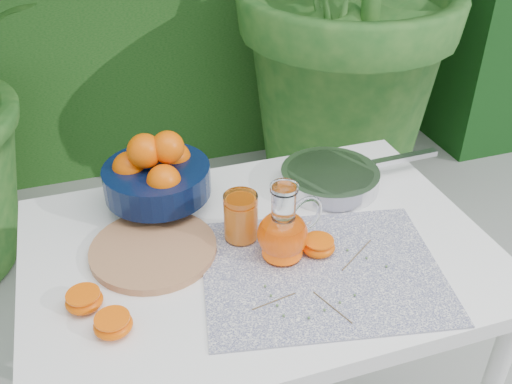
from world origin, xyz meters
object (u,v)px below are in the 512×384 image
object	(u,v)px
white_table	(259,275)
cutting_board	(153,249)
juice_pitcher	(284,232)
fruit_bowl	(156,173)
saute_pan	(331,177)

from	to	relation	value
white_table	cutting_board	world-z (taller)	cutting_board
white_table	juice_pitcher	size ratio (longest dim) A/B	5.69
cutting_board	fruit_bowl	size ratio (longest dim) A/B	0.98
fruit_bowl	juice_pitcher	size ratio (longest dim) A/B	1.58
fruit_bowl	saute_pan	xyz separation A→B (m)	(0.43, -0.05, -0.06)
cutting_board	saute_pan	world-z (taller)	saute_pan
cutting_board	saute_pan	distance (m)	0.49
white_table	fruit_bowl	bearing A→B (deg)	128.17
fruit_bowl	saute_pan	distance (m)	0.43
juice_pitcher	saute_pan	bearing A→B (deg)	46.25
fruit_bowl	saute_pan	bearing A→B (deg)	-6.63
cutting_board	juice_pitcher	size ratio (longest dim) A/B	1.54
white_table	juice_pitcher	world-z (taller)	juice_pitcher
fruit_bowl	cutting_board	bearing A→B (deg)	-104.42
white_table	juice_pitcher	distance (m)	0.16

